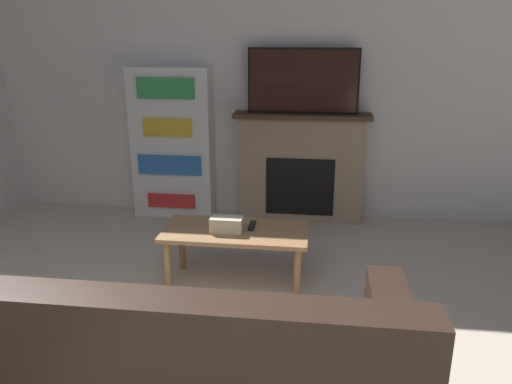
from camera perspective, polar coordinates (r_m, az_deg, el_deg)
wall_back at (r=4.72m, az=1.11°, el=13.37°), size 6.15×0.06×2.70m
fireplace at (r=4.69m, az=5.14°, el=2.89°), size 1.24×0.28×1.02m
tv at (r=4.53m, az=5.41°, el=12.51°), size 0.98×0.03×0.57m
coffee_table at (r=3.49m, az=-2.33°, el=-5.20°), size 1.01×0.48×0.41m
tissue_box at (r=3.43m, az=-3.38°, el=-3.70°), size 0.22×0.12×0.10m
remote_control at (r=3.51m, az=-0.47°, el=-3.86°), size 0.04×0.15×0.02m
bookshelf at (r=4.82m, az=-9.49°, el=5.53°), size 0.76×0.29×1.42m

